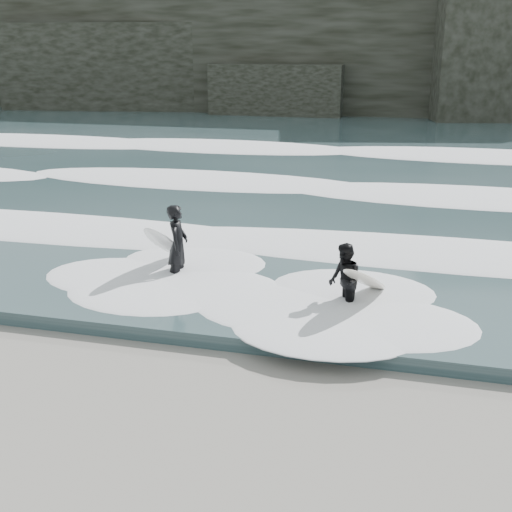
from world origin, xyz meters
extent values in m
plane|color=#816E56|center=(0.00, 0.00, 0.00)|extent=(120.00, 120.00, 0.00)
cube|color=#2F4447|center=(0.00, 29.00, 0.15)|extent=(90.00, 52.00, 0.30)
cube|color=black|center=(0.00, 46.00, 5.00)|extent=(70.00, 9.00, 10.00)
ellipsoid|color=white|center=(0.00, 9.00, 0.40)|extent=(60.00, 3.20, 0.20)
ellipsoid|color=white|center=(0.00, 16.00, 0.42)|extent=(60.00, 4.00, 0.24)
ellipsoid|color=white|center=(0.00, 25.00, 0.45)|extent=(60.00, 4.80, 0.30)
imported|color=black|center=(-2.44, 6.12, 0.95)|extent=(0.54, 0.75, 1.91)
ellipsoid|color=white|center=(-2.84, 6.17, 0.99)|extent=(0.63, 1.83, 1.25)
imported|color=black|center=(1.52, 5.20, 0.78)|extent=(0.86, 0.94, 1.56)
ellipsoid|color=silver|center=(1.94, 5.20, 0.83)|extent=(1.10, 2.19, 1.19)
camera|label=1|loc=(2.82, -7.15, 5.36)|focal=45.00mm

